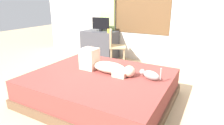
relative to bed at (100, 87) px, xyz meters
name	(u,v)px	position (x,y,z in m)	size (l,w,h in m)	color
ground_plane	(97,97)	(-0.09, 0.04, -0.21)	(16.00, 16.00, 0.00)	tan
back_wall_with_window	(148,3)	(-0.09, 2.36, 1.23)	(6.40, 0.14, 2.90)	silver
bed	(100,87)	(0.00, 0.00, 0.00)	(2.11, 1.76, 0.43)	brown
person_lying	(104,65)	(-0.01, 0.14, 0.33)	(0.94, 0.29, 0.34)	#CCB299
cat	(150,75)	(0.73, 0.19, 0.29)	(0.35, 0.18, 0.21)	gray
desk	(100,45)	(-1.24, 1.96, 0.16)	(0.90, 0.56, 0.74)	#38383D
tv_monitor	(101,24)	(-1.20, 1.96, 0.71)	(0.48, 0.10, 0.35)	black
cup	(109,31)	(-0.87, 1.80, 0.58)	(0.08, 0.08, 0.10)	gold
chair_by_desk	(115,45)	(-0.61, 1.63, 0.29)	(0.51, 0.51, 0.86)	tan
curtain_left	(107,11)	(-1.16, 2.24, 1.02)	(0.44, 0.06, 2.46)	#ADCC75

